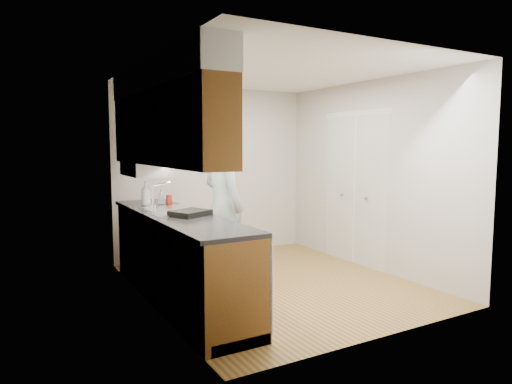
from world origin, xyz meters
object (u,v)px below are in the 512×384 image
Objects in this scene: soap_bottle_b at (161,197)px; dish_rack at (190,213)px; soap_bottle_a at (146,194)px; soda_can at (169,200)px; person at (223,196)px.

soap_bottle_b reaches higher than dish_rack.
soap_bottle_a is 0.28m from soap_bottle_b.
soap_bottle_a reaches higher than soda_can.
person reaches higher than dish_rack.
soda_can is 0.36× the size of dish_rack.
person is at bearing -47.18° from soap_bottle_b.
soap_bottle_a is (-0.78, 0.44, 0.03)m from person.
soap_bottle_b is (-0.55, 0.59, -0.03)m from person.
soda_can is (0.26, -0.06, -0.08)m from soap_bottle_a.
dish_rack is at bearing -92.20° from soap_bottle_b.
dish_rack is (-0.07, -0.86, -0.04)m from soda_can.
soda_can reaches higher than dish_rack.
dish_rack is at bearing -78.28° from soap_bottle_a.
soap_bottle_a is 0.94m from dish_rack.
dish_rack is (-0.04, -1.07, -0.06)m from soap_bottle_b.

